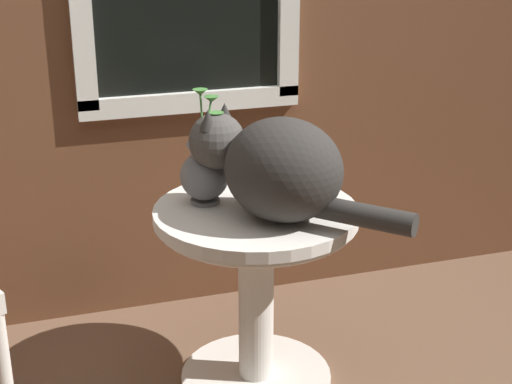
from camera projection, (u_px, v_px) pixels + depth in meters
The scene contains 3 objects.
wicker_side_table at pixel (256, 266), 2.30m from camera, with size 0.60×0.60×0.59m.
cat at pixel (277, 167), 2.12m from camera, with size 0.51×0.53×0.30m.
pewter_vase_with_ivy at pixel (205, 171), 2.24m from camera, with size 0.14×0.14×0.33m.
Camera 1 is at (-0.39, -1.69, 1.43)m, focal length 54.19 mm.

